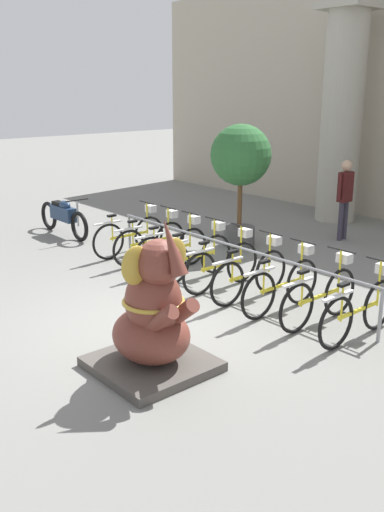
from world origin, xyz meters
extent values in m
plane|color=slate|center=(0.00, 0.00, 0.00)|extent=(60.00, 60.00, 0.00)
cylinder|color=#ADA899|center=(-2.28, 7.60, 2.50)|extent=(0.99, 0.99, 5.00)
cube|color=#ADA899|center=(-2.28, 7.60, 5.08)|extent=(1.24, 1.24, 0.16)
cylinder|color=gray|center=(-3.31, 1.95, 0.38)|extent=(0.05, 0.05, 0.75)
cylinder|color=gray|center=(2.51, 1.95, 0.38)|extent=(0.05, 0.05, 0.75)
cylinder|color=gray|center=(-0.40, 1.95, 0.75)|extent=(5.92, 0.04, 0.04)
torus|color=black|center=(-3.06, 2.26, 0.36)|extent=(0.05, 0.73, 0.73)
torus|color=black|center=(-3.06, 1.27, 0.36)|extent=(0.05, 0.73, 0.73)
cube|color=yellow|center=(-3.06, 1.77, 0.41)|extent=(0.04, 0.89, 0.04)
cube|color=silver|center=(-3.06, 1.27, 0.74)|extent=(0.06, 0.61, 0.03)
cylinder|color=yellow|center=(-3.06, 1.37, 0.61)|extent=(0.03, 0.03, 0.49)
cube|color=black|center=(-3.06, 1.37, 0.87)|extent=(0.08, 0.18, 0.04)
cylinder|color=yellow|center=(-3.06, 2.22, 0.69)|extent=(0.03, 0.03, 0.66)
cylinder|color=black|center=(-3.06, 2.22, 1.02)|extent=(0.48, 0.03, 0.03)
cube|color=silver|center=(-3.06, 2.32, 0.88)|extent=(0.20, 0.16, 0.14)
torus|color=black|center=(-2.39, 2.29, 0.36)|extent=(0.05, 0.73, 0.73)
torus|color=black|center=(-2.39, 1.30, 0.36)|extent=(0.05, 0.73, 0.73)
cube|color=yellow|center=(-2.39, 1.80, 0.41)|extent=(0.04, 0.89, 0.04)
cube|color=silver|center=(-2.39, 1.30, 0.74)|extent=(0.06, 0.61, 0.03)
cylinder|color=yellow|center=(-2.39, 1.40, 0.61)|extent=(0.03, 0.03, 0.49)
cube|color=black|center=(-2.39, 1.40, 0.87)|extent=(0.08, 0.18, 0.04)
cylinder|color=yellow|center=(-2.39, 2.25, 0.69)|extent=(0.03, 0.03, 0.66)
cylinder|color=black|center=(-2.39, 2.25, 1.02)|extent=(0.48, 0.03, 0.03)
cube|color=silver|center=(-2.39, 2.35, 0.88)|extent=(0.20, 0.16, 0.14)
torus|color=black|center=(-1.73, 2.29, 0.36)|extent=(0.05, 0.73, 0.73)
torus|color=black|center=(-1.73, 1.30, 0.36)|extent=(0.05, 0.73, 0.73)
cube|color=yellow|center=(-1.73, 1.79, 0.41)|extent=(0.04, 0.89, 0.04)
cube|color=silver|center=(-1.73, 1.30, 0.74)|extent=(0.06, 0.61, 0.03)
cylinder|color=yellow|center=(-1.73, 1.40, 0.61)|extent=(0.03, 0.03, 0.49)
cube|color=black|center=(-1.73, 1.40, 0.87)|extent=(0.08, 0.18, 0.04)
cylinder|color=yellow|center=(-1.73, 2.25, 0.69)|extent=(0.03, 0.03, 0.66)
cylinder|color=black|center=(-1.73, 2.25, 1.02)|extent=(0.48, 0.03, 0.03)
cube|color=silver|center=(-1.73, 2.35, 0.88)|extent=(0.20, 0.16, 0.14)
torus|color=black|center=(-1.06, 2.29, 0.36)|extent=(0.05, 0.73, 0.73)
torus|color=black|center=(-1.06, 1.31, 0.36)|extent=(0.05, 0.73, 0.73)
cube|color=yellow|center=(-1.06, 1.80, 0.41)|extent=(0.04, 0.89, 0.04)
cube|color=silver|center=(-1.06, 1.31, 0.74)|extent=(0.06, 0.61, 0.03)
cylinder|color=yellow|center=(-1.06, 1.41, 0.61)|extent=(0.03, 0.03, 0.49)
cube|color=black|center=(-1.06, 1.41, 0.87)|extent=(0.08, 0.18, 0.04)
cylinder|color=yellow|center=(-1.06, 2.25, 0.69)|extent=(0.03, 0.03, 0.66)
cylinder|color=black|center=(-1.06, 2.25, 1.02)|extent=(0.48, 0.03, 0.03)
cube|color=silver|center=(-1.06, 2.35, 0.88)|extent=(0.20, 0.16, 0.14)
torus|color=black|center=(-0.40, 2.30, 0.36)|extent=(0.05, 0.73, 0.73)
torus|color=black|center=(-0.40, 1.31, 0.36)|extent=(0.05, 0.73, 0.73)
cube|color=yellow|center=(-0.40, 1.81, 0.41)|extent=(0.04, 0.89, 0.04)
cube|color=silver|center=(-0.40, 1.31, 0.74)|extent=(0.06, 0.61, 0.03)
cylinder|color=yellow|center=(-0.40, 1.41, 0.61)|extent=(0.03, 0.03, 0.49)
cube|color=black|center=(-0.40, 1.41, 0.87)|extent=(0.08, 0.18, 0.04)
cylinder|color=yellow|center=(-0.40, 2.26, 0.69)|extent=(0.03, 0.03, 0.66)
cylinder|color=black|center=(-0.40, 2.26, 1.02)|extent=(0.48, 0.03, 0.03)
cube|color=silver|center=(-0.40, 2.36, 0.88)|extent=(0.20, 0.16, 0.14)
torus|color=black|center=(0.27, 2.29, 0.36)|extent=(0.05, 0.73, 0.73)
torus|color=black|center=(0.27, 1.31, 0.36)|extent=(0.05, 0.73, 0.73)
cube|color=yellow|center=(0.27, 1.80, 0.41)|extent=(0.04, 0.89, 0.04)
cube|color=silver|center=(0.27, 1.31, 0.74)|extent=(0.06, 0.61, 0.03)
cylinder|color=yellow|center=(0.27, 1.41, 0.61)|extent=(0.03, 0.03, 0.49)
cube|color=black|center=(0.27, 1.41, 0.87)|extent=(0.08, 0.18, 0.04)
cylinder|color=yellow|center=(0.27, 2.25, 0.69)|extent=(0.03, 0.03, 0.66)
cylinder|color=black|center=(0.27, 2.25, 1.02)|extent=(0.48, 0.03, 0.03)
cube|color=silver|center=(0.27, 2.35, 0.88)|extent=(0.20, 0.16, 0.14)
torus|color=black|center=(0.93, 2.28, 0.36)|extent=(0.05, 0.73, 0.73)
torus|color=black|center=(0.93, 1.29, 0.36)|extent=(0.05, 0.73, 0.73)
cube|color=yellow|center=(0.93, 1.79, 0.41)|extent=(0.04, 0.89, 0.04)
cube|color=silver|center=(0.93, 1.29, 0.74)|extent=(0.06, 0.61, 0.03)
cylinder|color=yellow|center=(0.93, 1.39, 0.61)|extent=(0.03, 0.03, 0.49)
cube|color=black|center=(0.93, 1.39, 0.87)|extent=(0.08, 0.18, 0.04)
cylinder|color=yellow|center=(0.93, 2.24, 0.69)|extent=(0.03, 0.03, 0.66)
cylinder|color=black|center=(0.93, 2.24, 1.02)|extent=(0.48, 0.03, 0.03)
cube|color=silver|center=(0.93, 2.34, 0.88)|extent=(0.20, 0.16, 0.14)
torus|color=black|center=(1.60, 2.33, 0.36)|extent=(0.05, 0.73, 0.73)
torus|color=black|center=(1.60, 1.34, 0.36)|extent=(0.05, 0.73, 0.73)
cube|color=yellow|center=(1.60, 1.84, 0.41)|extent=(0.04, 0.89, 0.04)
cube|color=silver|center=(1.60, 1.34, 0.74)|extent=(0.06, 0.61, 0.03)
cylinder|color=yellow|center=(1.60, 1.44, 0.61)|extent=(0.03, 0.03, 0.49)
cube|color=black|center=(1.60, 1.44, 0.87)|extent=(0.08, 0.18, 0.04)
cylinder|color=yellow|center=(1.60, 2.29, 0.69)|extent=(0.03, 0.03, 0.66)
cylinder|color=black|center=(1.60, 2.29, 1.02)|extent=(0.48, 0.03, 0.03)
cube|color=silver|center=(1.60, 2.39, 0.88)|extent=(0.20, 0.16, 0.14)
torus|color=black|center=(2.26, 2.31, 0.36)|extent=(0.05, 0.73, 0.73)
torus|color=black|center=(2.26, 1.32, 0.36)|extent=(0.05, 0.73, 0.73)
cube|color=yellow|center=(2.26, 1.81, 0.41)|extent=(0.04, 0.89, 0.04)
cube|color=silver|center=(2.26, 1.32, 0.74)|extent=(0.06, 0.61, 0.03)
cylinder|color=yellow|center=(2.26, 1.42, 0.61)|extent=(0.03, 0.03, 0.49)
cube|color=black|center=(2.26, 1.42, 0.87)|extent=(0.08, 0.18, 0.04)
cylinder|color=yellow|center=(2.26, 2.27, 0.69)|extent=(0.03, 0.03, 0.66)
cylinder|color=black|center=(2.26, 2.27, 1.02)|extent=(0.48, 0.03, 0.03)
cube|color=silver|center=(2.26, 2.37, 0.88)|extent=(0.20, 0.16, 0.14)
cube|color=#4C4742|center=(1.13, -0.81, 0.06)|extent=(1.31, 1.31, 0.12)
ellipsoid|color=brown|center=(1.13, -0.81, 0.44)|extent=(1.01, 0.89, 0.65)
ellipsoid|color=brown|center=(1.19, -0.81, 0.89)|extent=(0.71, 0.65, 0.83)
sphere|color=brown|center=(1.31, -0.81, 1.40)|extent=(0.54, 0.54, 0.54)
ellipsoid|color=#B79333|center=(1.24, -0.54, 1.40)|extent=(0.08, 0.38, 0.45)
ellipsoid|color=#B79333|center=(1.24, -1.07, 1.40)|extent=(0.08, 0.38, 0.45)
cone|color=brown|center=(1.55, -0.81, 1.62)|extent=(0.46, 0.19, 0.67)
cylinder|color=brown|center=(1.52, -0.66, 0.80)|extent=(0.53, 0.18, 0.47)
cylinder|color=brown|center=(1.52, -0.95, 0.80)|extent=(0.53, 0.18, 0.47)
torus|color=#B79333|center=(1.19, -0.81, 0.89)|extent=(0.74, 0.74, 0.05)
torus|color=black|center=(-4.64, 1.54, 0.34)|extent=(0.67, 0.09, 0.67)
torus|color=black|center=(-6.07, 1.54, 0.34)|extent=(0.67, 0.09, 0.67)
cube|color=navy|center=(-5.35, 1.54, 0.52)|extent=(0.86, 0.22, 0.32)
ellipsoid|color=navy|center=(-5.25, 1.54, 0.72)|extent=(0.40, 0.20, 0.20)
cube|color=black|center=(-5.53, 1.54, 0.72)|extent=(0.36, 0.18, 0.08)
cylinder|color=#99999E|center=(-4.69, 1.54, 0.62)|extent=(0.04, 0.04, 0.56)
cylinder|color=black|center=(-4.69, 1.54, 0.92)|extent=(0.03, 0.55, 0.03)
cylinder|color=#383342|center=(-0.96, 6.13, 0.43)|extent=(0.11, 0.11, 0.86)
cylinder|color=#383342|center=(-0.96, 5.96, 0.43)|extent=(0.11, 0.11, 0.86)
cube|color=#4C1919|center=(-0.96, 6.04, 1.19)|extent=(0.20, 0.32, 0.65)
sphere|color=tan|center=(-0.96, 6.04, 1.65)|extent=(0.23, 0.23, 0.23)
cylinder|color=#4C1919|center=(-0.96, 6.24, 1.22)|extent=(0.07, 0.07, 0.58)
cylinder|color=#4C1919|center=(-0.96, 5.84, 1.22)|extent=(0.07, 0.07, 0.58)
cylinder|color=#4C4C4C|center=(-2.14, 3.98, 0.20)|extent=(0.67, 0.67, 0.41)
cylinder|color=brown|center=(-2.14, 3.98, 0.92)|extent=(0.10, 0.10, 1.02)
sphere|color=#2D6633|center=(-2.14, 3.98, 1.93)|extent=(1.26, 1.26, 1.26)
camera|label=1|loc=(6.20, -4.51, 3.30)|focal=40.00mm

